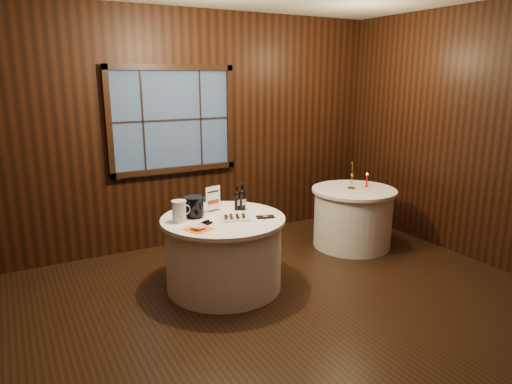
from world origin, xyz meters
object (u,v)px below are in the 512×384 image
ice_bucket (194,206)px  chocolate_plate (235,218)px  grape_bunch (207,223)px  glass_pitcher (179,211)px  port_bottle_right (242,198)px  brass_candlestick (352,179)px  chocolate_box (265,217)px  port_bottle_left (237,199)px  side_table (353,217)px  sign_stand (213,203)px  cracker_bowl (198,227)px  main_table (224,252)px  red_candle (367,182)px

ice_bucket → chocolate_plate: 0.43m
grape_bunch → glass_pitcher: size_ratio=0.85×
port_bottle_right → brass_candlestick: size_ratio=0.80×
chocolate_box → grape_bunch: bearing=-168.7°
ice_bucket → glass_pitcher: same height
port_bottle_left → ice_bucket: bearing=171.4°
side_table → ice_bucket: 2.31m
sign_stand → chocolate_box: (0.38, -0.46, -0.09)m
sign_stand → cracker_bowl: 0.60m
port_bottle_left → cracker_bowl: (-0.62, -0.40, -0.10)m
main_table → red_candle: (2.20, 0.30, 0.46)m
glass_pitcher → cracker_bowl: (0.07, -0.32, -0.09)m
port_bottle_left → port_bottle_right: 0.06m
side_table → chocolate_box: size_ratio=5.90×
grape_bunch → port_bottle_right: bearing=28.3°
grape_bunch → red_candle: 2.48m
glass_pitcher → red_candle: glass_pitcher is taller
chocolate_plate → grape_bunch: bearing=-174.4°
sign_stand → cracker_bowl: sign_stand is taller
chocolate_box → grape_bunch: size_ratio=1.00×
chocolate_plate → chocolate_box: chocolate_plate is taller
side_table → red_candle: 0.50m
ice_bucket → red_candle: (2.45, 0.14, -0.04)m
main_table → cracker_bowl: (-0.37, -0.23, 0.40)m
sign_stand → brass_candlestick: size_ratio=0.78×
port_bottle_left → chocolate_plate: bearing=-132.3°
cracker_bowl → brass_candlestick: size_ratio=0.37×
brass_candlestick → sign_stand: bearing=-178.2°
grape_bunch → brass_candlestick: (2.20, 0.45, 0.11)m
grape_bunch → glass_pitcher: 0.32m
side_table → chocolate_box: bearing=-162.4°
sign_stand → red_candle: (2.21, 0.05, -0.02)m
port_bottle_right → sign_stand: bearing=158.2°
port_bottle_right → grape_bunch: port_bottle_right is taller
main_table → grape_bunch: 0.49m
chocolate_plate → red_candle: (2.13, 0.41, 0.06)m
chocolate_plate → red_candle: red_candle is taller
brass_candlestick → side_table: bearing=-7.4°
red_candle → brass_candlestick: bearing=177.9°
side_table → chocolate_plate: size_ratio=3.12×
sign_stand → brass_candlestick: (1.96, 0.06, 0.03)m
grape_bunch → brass_candlestick: bearing=11.5°
chocolate_plate → cracker_bowl: (-0.44, -0.12, 0.00)m
side_table → glass_pitcher: bearing=-175.1°
chocolate_box → grape_bunch: (-0.62, 0.07, 0.01)m
port_bottle_left → port_bottle_right: port_bottle_right is taller
side_table → cracker_bowl: size_ratio=7.85×
chocolate_box → side_table: bearing=35.5°
port_bottle_right → brass_candlestick: 1.66m
grape_bunch → glass_pitcher: glass_pitcher is taller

